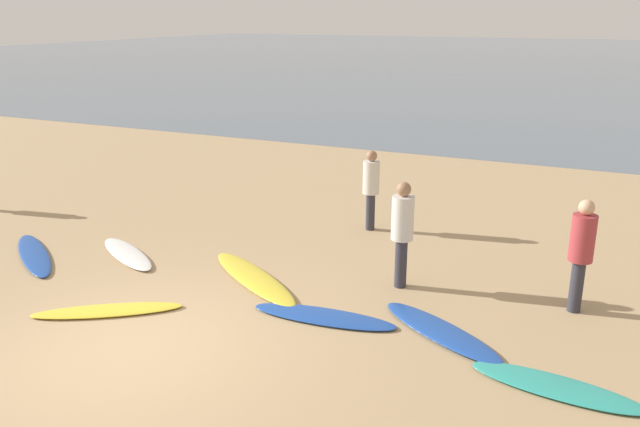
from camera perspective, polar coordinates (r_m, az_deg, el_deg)
ground_plane at (r=17.39m, az=5.53°, el=2.68°), size 120.00×120.00×0.20m
ocean_water at (r=69.76m, az=20.76°, el=12.82°), size 140.00×100.00×0.01m
surfboard_1 at (r=12.98m, az=-24.05°, el=-3.35°), size 2.31×1.82×0.07m
surfboard_2 at (r=12.41m, az=-16.75°, el=-3.43°), size 2.02×1.44×0.08m
surfboard_3 at (r=10.24m, az=-18.36°, el=-8.17°), size 2.10×1.62×0.07m
surfboard_4 at (r=10.88m, az=-5.91°, el=-5.69°), size 2.55×1.95×0.10m
surfboard_5 at (r=9.56m, az=0.34°, el=-9.13°), size 2.24×0.75×0.07m
surfboard_6 at (r=9.29m, az=10.67°, el=-10.23°), size 2.17×1.62×0.08m
surfboard_7 at (r=8.43m, az=20.20°, el=-14.23°), size 2.10×0.80×0.07m
person_1 at (r=13.08m, az=4.56°, el=2.67°), size 0.34×0.34×1.67m
person_2 at (r=10.33m, az=7.33°, el=-1.12°), size 0.36×0.36×1.77m
person_3 at (r=10.14m, az=22.21°, el=-2.75°), size 0.35×0.35×1.75m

